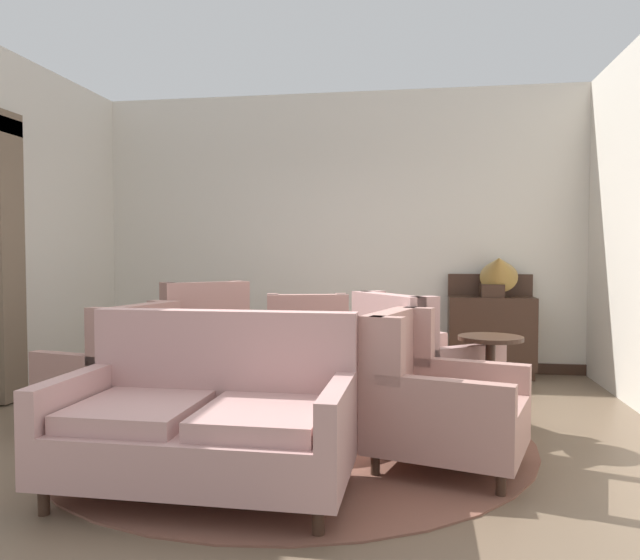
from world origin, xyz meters
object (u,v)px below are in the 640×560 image
object	(u,v)px
armchair_back_corner	(117,372)
gramophone	(498,270)
armchair_foreground_right	(436,402)
sideboard	(491,331)
armchair_near_window	(198,350)
coffee_table	(276,381)
porcelain_vase	(281,350)
armchair_far_left	(418,370)
armchair_beside_settee	(306,349)
side_table	(490,378)
settee	(206,420)

from	to	relation	value
armchair_back_corner	gramophone	world-z (taller)	gramophone
armchair_foreground_right	sideboard	xyz separation A→B (m)	(0.68, 2.93, 0.08)
armchair_near_window	armchair_back_corner	size ratio (longest dim) A/B	1.19
sideboard	armchair_near_window	bearing A→B (deg)	-152.62
coffee_table	armchair_near_window	distance (m)	1.42
porcelain_vase	armchair_near_window	bearing A→B (deg)	133.69
porcelain_vase	armchair_near_window	xyz separation A→B (m)	(-1.02, 1.07, -0.20)
armchair_far_left	armchair_foreground_right	bearing A→B (deg)	149.75
coffee_table	armchair_back_corner	size ratio (longest dim) A/B	0.94
coffee_table	gramophone	world-z (taller)	gramophone
armchair_beside_settee	gramophone	world-z (taller)	gramophone
porcelain_vase	armchair_near_window	size ratio (longest dim) A/B	0.29
armchair_foreground_right	gramophone	size ratio (longest dim) A/B	1.83
armchair_beside_settee	gramophone	xyz separation A→B (m)	(1.90, 0.89, 0.74)
armchair_far_left	gramophone	distance (m)	2.20
coffee_table	gramophone	distance (m)	3.11
armchair_near_window	armchair_beside_settee	bearing A→B (deg)	168.33
porcelain_vase	sideboard	xyz separation A→B (m)	(1.76, 2.50, -0.15)
gramophone	armchair_beside_settee	bearing A→B (deg)	-154.89
armchair_near_window	gramophone	world-z (taller)	gramophone
coffee_table	armchair_beside_settee	bearing A→B (deg)	91.76
armchair_back_corner	side_table	world-z (taller)	armchair_back_corner
sideboard	gramophone	bearing A→B (deg)	-61.16
armchair_beside_settee	porcelain_vase	bearing A→B (deg)	80.10
armchair_far_left	armchair_beside_settee	world-z (taller)	armchair_far_left
porcelain_vase	gramophone	xyz separation A→B (m)	(1.81, 2.41, 0.51)
settee	armchair_near_window	distance (m)	2.22
armchair_near_window	armchair_foreground_right	distance (m)	2.57
armchair_near_window	armchair_beside_settee	xyz separation A→B (m)	(0.93, 0.45, -0.03)
armchair_far_left	gramophone	world-z (taller)	gramophone
armchair_near_window	sideboard	bearing A→B (deg)	169.75
armchair_foreground_right	gramophone	distance (m)	3.02
armchair_far_left	side_table	xyz separation A→B (m)	(0.51, -0.27, 0.01)
armchair_foreground_right	armchair_beside_settee	xyz separation A→B (m)	(-1.17, 1.94, 0.00)
porcelain_vase	armchair_far_left	xyz separation A→B (m)	(0.98, 0.51, -0.22)
sideboard	armchair_beside_settee	bearing A→B (deg)	-151.92
settee	coffee_table	bearing A→B (deg)	81.98
settee	porcelain_vase	bearing A→B (deg)	79.34
armchair_beside_settee	gramophone	distance (m)	2.23
side_table	settee	bearing A→B (deg)	-143.52
porcelain_vase	armchair_beside_settee	world-z (taller)	armchair_beside_settee
sideboard	armchair_back_corner	bearing A→B (deg)	-143.14
armchair_back_corner	gramophone	bearing A→B (deg)	138.79
armchair_beside_settee	sideboard	xyz separation A→B (m)	(1.85, 0.99, 0.08)
armchair_far_left	armchair_foreground_right	distance (m)	0.95
armchair_back_corner	sideboard	distance (m)	3.89
porcelain_vase	armchair_foreground_right	world-z (taller)	armchair_foreground_right
armchair_beside_settee	armchair_far_left	bearing A→B (deg)	123.43
armchair_beside_settee	gramophone	bearing A→B (deg)	-168.13
settee	armchair_foreground_right	size ratio (longest dim) A/B	1.53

